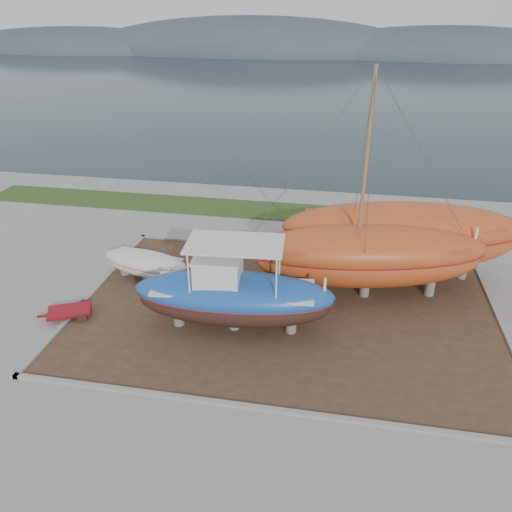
% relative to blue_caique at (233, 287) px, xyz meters
% --- Properties ---
extents(ground, '(140.00, 140.00, 0.00)m').
position_rel_blue_caique_xyz_m(ground, '(1.95, -2.28, -2.03)').
color(ground, gray).
rests_on(ground, ground).
extents(dirt_patch, '(18.00, 12.00, 0.06)m').
position_rel_blue_caique_xyz_m(dirt_patch, '(1.95, 1.72, -2.00)').
color(dirt_patch, '#422D1E').
rests_on(dirt_patch, ground).
extents(curb_frame, '(18.60, 12.60, 0.15)m').
position_rel_blue_caique_xyz_m(curb_frame, '(1.95, 1.72, -1.95)').
color(curb_frame, gray).
rests_on(curb_frame, ground).
extents(grass_strip, '(44.00, 3.00, 0.08)m').
position_rel_blue_caique_xyz_m(grass_strip, '(1.95, 13.22, -1.99)').
color(grass_strip, '#284219').
rests_on(grass_strip, ground).
extents(sea, '(260.00, 100.00, 0.04)m').
position_rel_blue_caique_xyz_m(sea, '(1.95, 67.72, -2.03)').
color(sea, '#192D32').
rests_on(sea, ground).
extents(mountain_ridge, '(200.00, 36.00, 20.00)m').
position_rel_blue_caique_xyz_m(mountain_ridge, '(1.95, 122.72, -2.03)').
color(mountain_ridge, '#333D49').
rests_on(mountain_ridge, ground).
extents(blue_caique, '(8.34, 3.12, 3.94)m').
position_rel_blue_caique_xyz_m(blue_caique, '(0.00, 0.00, 0.00)').
color(blue_caique, '#1C52AD').
rests_on(blue_caique, dirt_patch).
extents(white_dinghy, '(4.79, 2.66, 1.36)m').
position_rel_blue_caique_xyz_m(white_dinghy, '(-5.12, 3.27, -1.29)').
color(white_dinghy, silver).
rests_on(white_dinghy, dirt_patch).
extents(orange_sailboat, '(10.87, 5.08, 10.08)m').
position_rel_blue_caique_xyz_m(orange_sailboat, '(5.35, 3.61, 3.07)').
color(orange_sailboat, '#B0441B').
rests_on(orange_sailboat, dirt_patch).
extents(orange_bare_hull, '(11.69, 5.08, 3.71)m').
position_rel_blue_caique_xyz_m(orange_bare_hull, '(6.86, 5.67, -0.12)').
color(orange_bare_hull, '#B0441B').
rests_on(orange_bare_hull, dirt_patch).
extents(red_trailer, '(2.96, 2.32, 0.38)m').
position_rel_blue_caique_xyz_m(red_trailer, '(-7.22, -0.41, -1.84)').
color(red_trailer, maroon).
rests_on(red_trailer, ground).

